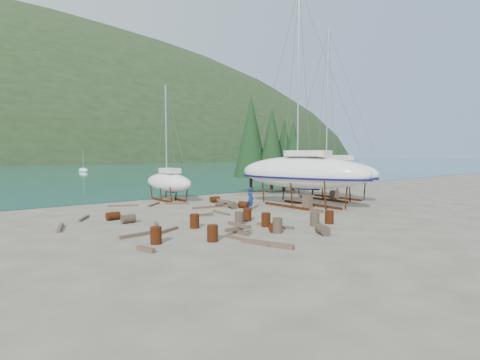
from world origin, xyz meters
TOP-DOWN VIEW (x-y plane):
  - ground at (0.00, 0.00)m, footprint 600.00×600.00m
  - far_house_right at (30.00, 190.00)m, footprint 6.60×5.60m
  - cypress_near_right at (12.50, 12.00)m, footprint 3.60×3.60m
  - cypress_mid_right at (14.00, 10.00)m, footprint 3.06×3.06m
  - cypress_back_left at (11.00, 14.00)m, footprint 4.14×4.14m
  - cypress_far_right at (15.50, 13.00)m, footprint 3.24×3.24m
  - moored_boat_mid at (10.00, 80.00)m, footprint 2.00×5.00m
  - large_sailboat_near at (6.68, 1.85)m, footprint 6.87×12.50m
  - large_sailboat_far at (12.99, 3.84)m, footprint 3.25×10.75m
  - small_sailboat_shore at (-0.39, 13.02)m, footprint 2.85×7.24m
  - worker at (2.20, 3.51)m, footprint 0.45×0.68m
  - drum_0 at (-9.21, -2.66)m, footprint 0.58×0.58m
  - drum_1 at (-0.76, -6.50)m, footprint 0.90×1.04m
  - drum_2 at (-8.53, 5.58)m, footprint 0.92×0.64m
  - drum_4 at (2.46, 9.12)m, footprint 0.93×0.67m
  - drum_5 at (-2.45, -4.57)m, footprint 0.58×0.58m
  - drum_6 at (2.24, 4.45)m, footprint 0.82×1.02m
  - drum_7 at (2.23, -4.60)m, footprint 0.58×0.58m
  - drum_8 at (-5.51, -0.34)m, footprint 0.58×0.58m
  - drum_10 at (-1.72, -2.75)m, footprint 0.58×0.58m
  - drum_11 at (1.40, 4.96)m, footprint 0.75×0.98m
  - drum_12 at (-2.32, -4.26)m, footprint 1.05×0.92m
  - drum_13 at (-6.65, -4.03)m, footprint 0.58×0.58m
  - drum_14 at (-1.37, -0.46)m, footprint 0.58×0.58m
  - drum_15 at (-8.13, 3.81)m, footprint 0.89×0.60m
  - drum_16 at (-2.80, -1.38)m, footprint 0.58×0.58m
  - drum_17 at (0.89, -4.51)m, footprint 0.58×0.58m
  - timber_0 at (-5.48, 11.80)m, footprint 2.37×1.27m
  - timber_1 at (5.41, -0.60)m, footprint 0.39×1.90m
  - timber_2 at (-12.17, 4.49)m, footprint 0.90×2.41m
  - timber_3 at (-5.26, -5.16)m, footprint 0.55×3.12m
  - timber_4 at (-7.19, 1.68)m, footprint 1.00×1.78m
  - timber_5 at (-1.37, -3.21)m, footprint 0.94×2.51m
  - timber_6 at (-1.11, 10.04)m, footprint 1.91×1.30m
  - timber_8 at (-2.75, 3.11)m, footprint 1.73×0.36m
  - timber_9 at (-3.00, 10.82)m, footprint 1.86×1.74m
  - timber_10 at (-0.15, 6.37)m, footprint 2.78×0.56m
  - timber_11 at (-1.01, 3.17)m, footprint 0.20×2.20m
  - timber_12 at (-7.64, -0.50)m, footprint 2.33×1.30m
  - timber_13 at (-10.26, -3.75)m, footprint 0.51×1.13m
  - timber_14 at (-9.06, -0.36)m, footprint 2.57×0.51m
  - timber_15 at (-7.96, 5.39)m, footprint 0.75×2.67m
  - timber_16 at (-5.03, -6.48)m, footprint 1.22×2.81m
  - timber_17 at (-10.06, 7.12)m, footprint 1.26×1.92m
  - timber_pile_fore at (-4.37, -3.30)m, footprint 1.80×1.80m
  - timber_pile_aft at (1.39, 6.20)m, footprint 1.80×1.80m

SIDE VIEW (x-z plane):
  - ground at x=0.00m, z-range 0.00..0.00m
  - timber_0 at x=-5.48m, z-range 0.00..0.14m
  - timber_15 at x=-7.96m, z-range 0.00..0.15m
  - timber_3 at x=-5.26m, z-range 0.00..0.15m
  - timber_9 at x=-3.00m, z-range 0.00..0.15m
  - timber_11 at x=-1.01m, z-range 0.00..0.15m
  - timber_5 at x=-1.37m, z-range 0.00..0.16m
  - timber_17 at x=-10.06m, z-range 0.00..0.16m
  - timber_10 at x=-0.15m, z-range 0.00..0.16m
  - timber_12 at x=-7.64m, z-range 0.00..0.17m
  - timber_4 at x=-7.19m, z-range 0.00..0.17m
  - timber_14 at x=-9.06m, z-range 0.00..0.18m
  - timber_2 at x=-12.17m, z-range 0.00..0.19m
  - timber_8 at x=-2.75m, z-range 0.00..0.19m
  - timber_6 at x=-1.11m, z-range 0.00..0.19m
  - timber_1 at x=5.41m, z-range 0.00..0.19m
  - timber_13 at x=-10.26m, z-range 0.00..0.22m
  - timber_16 at x=-5.03m, z-range 0.00..0.23m
  - drum_1 at x=-0.76m, z-range 0.00..0.58m
  - drum_2 at x=-8.53m, z-range 0.00..0.58m
  - drum_4 at x=2.46m, z-range 0.00..0.58m
  - drum_6 at x=2.24m, z-range 0.00..0.58m
  - drum_11 at x=1.40m, z-range 0.00..0.58m
  - drum_12 at x=-2.32m, z-range 0.00..0.58m
  - drum_15 at x=-8.13m, z-range 0.00..0.58m
  - timber_pile_fore at x=-4.37m, z-range 0.00..0.60m
  - timber_pile_aft at x=1.39m, z-range 0.00..0.60m
  - moored_boat_mid at x=10.00m, z-range -2.64..3.41m
  - drum_0 at x=-9.21m, z-range 0.00..0.88m
  - drum_5 at x=-2.45m, z-range 0.00..0.88m
  - drum_7 at x=2.23m, z-range 0.00..0.88m
  - drum_8 at x=-5.51m, z-range 0.00..0.88m
  - drum_10 at x=-1.72m, z-range 0.00..0.88m
  - drum_13 at x=-6.65m, z-range 0.00..0.88m
  - drum_14 at x=-1.37m, z-range 0.00..0.88m
  - drum_16 at x=-2.80m, z-range 0.00..0.88m
  - drum_17 at x=0.89m, z-range 0.00..0.88m
  - worker at x=2.20m, z-range 0.00..1.85m
  - small_sailboat_shore at x=-0.39m, z-range -3.79..7.52m
  - large_sailboat_far at x=12.99m, z-range -5.70..11.24m
  - far_house_right at x=30.00m, z-range 0.12..5.72m
  - large_sailboat_near at x=6.68m, z-range -6.41..12.49m
  - cypress_mid_right at x=14.00m, z-range 0.67..9.17m
  - cypress_far_right at x=15.50m, z-range 0.71..9.71m
  - cypress_near_right at x=12.50m, z-range 0.79..10.79m
  - cypress_back_left at x=11.00m, z-range 0.91..12.41m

